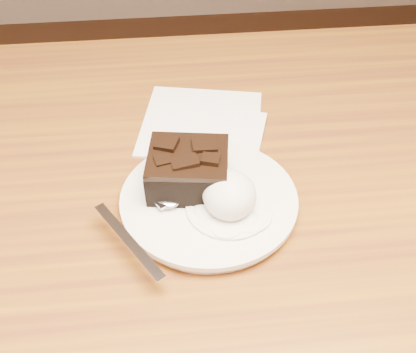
{
  "coord_description": "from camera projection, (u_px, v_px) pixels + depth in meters",
  "views": [
    {
      "loc": [
        -0.0,
        -0.45,
        1.2
      ],
      "look_at": [
        0.04,
        -0.01,
        0.79
      ],
      "focal_mm": 45.65,
      "sensor_mm": 36.0,
      "label": 1
    }
  ],
  "objects": [
    {
      "name": "brownie",
      "position": [
        188.0,
        172.0,
        0.62
      ],
      "size": [
        0.1,
        0.09,
        0.04
      ],
      "primitive_type": "cube",
      "rotation": [
        0.0,
        0.0,
        -0.15
      ],
      "color": "black",
      "rests_on": "plate"
    },
    {
      "name": "spoon",
      "position": [
        164.0,
        196.0,
        0.61
      ],
      "size": [
        0.13,
        0.18,
        0.01
      ],
      "primitive_type": null,
      "rotation": [
        0.0,
        0.0,
        0.55
      ],
      "color": "silver",
      "rests_on": "plate"
    },
    {
      "name": "ice_cream_scoop",
      "position": [
        230.0,
        195.0,
        0.59
      ],
      "size": [
        0.06,
        0.06,
        0.05
      ],
      "primitive_type": "ellipsoid",
      "color": "white",
      "rests_on": "plate"
    },
    {
      "name": "crumb_a",
      "position": [
        210.0,
        194.0,
        0.62
      ],
      "size": [
        0.01,
        0.01,
        0.0
      ],
      "primitive_type": "cube",
      "rotation": [
        0.0,
        0.0,
        0.39
      ],
      "color": "black",
      "rests_on": "plate"
    },
    {
      "name": "melt_puddle",
      "position": [
        229.0,
        207.0,
        0.6
      ],
      "size": [
        0.1,
        0.1,
        0.0
      ],
      "primitive_type": "cylinder",
      "color": "white",
      "rests_on": "plate"
    },
    {
      "name": "napkin",
      "position": [
        201.0,
        122.0,
        0.74
      ],
      "size": [
        0.19,
        0.19,
        0.01
      ],
      "primitive_type": "cube",
      "rotation": [
        0.0,
        0.0,
        -0.21
      ],
      "color": "white",
      "rests_on": "dining_table"
    },
    {
      "name": "crumb_b",
      "position": [
        248.0,
        232.0,
        0.57
      ],
      "size": [
        0.01,
        0.01,
        0.0
      ],
      "primitive_type": "cube",
      "rotation": [
        0.0,
        0.0,
        1.18
      ],
      "color": "black",
      "rests_on": "plate"
    },
    {
      "name": "plate",
      "position": [
        209.0,
        202.0,
        0.62
      ],
      "size": [
        0.21,
        0.21,
        0.02
      ],
      "primitive_type": "cylinder",
      "color": "silver",
      "rests_on": "dining_table"
    }
  ]
}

